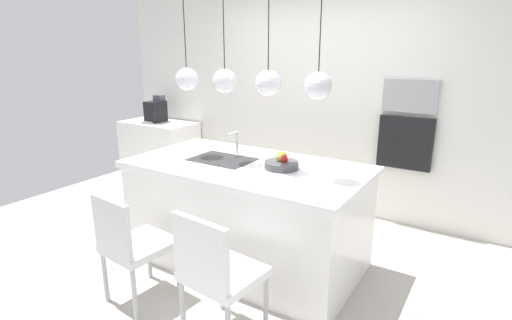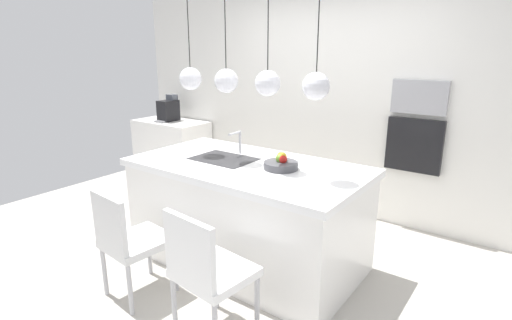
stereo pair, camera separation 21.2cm
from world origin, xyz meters
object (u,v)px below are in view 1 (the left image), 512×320
object	(u,v)px
coffee_machine	(156,111)
fruit_bowl	(282,163)
oven	(405,143)
chair_middle	(216,270)
microwave	(410,96)
chair_near	(132,243)

from	to	relation	value
coffee_machine	fruit_bowl	bearing A→B (deg)	-24.11
coffee_machine	oven	bearing A→B (deg)	4.97
fruit_bowl	coffee_machine	xyz separation A→B (m)	(-2.75, 1.23, 0.05)
coffee_machine	chair_middle	distance (m)	3.67
coffee_machine	microwave	xyz separation A→B (m)	(3.42, 0.30, 0.40)
oven	chair_near	distance (m)	2.93
fruit_bowl	chair_near	xyz separation A→B (m)	(-0.70, -1.03, -0.48)
fruit_bowl	microwave	bearing A→B (deg)	66.39
oven	chair_near	xyz separation A→B (m)	(-1.37, -2.55, -0.43)
fruit_bowl	chair_middle	bearing A→B (deg)	-84.59
fruit_bowl	oven	size ratio (longest dim) A/B	0.51
fruit_bowl	chair_middle	xyz separation A→B (m)	(0.10, -1.03, -0.45)
chair_middle	coffee_machine	bearing A→B (deg)	141.59
oven	chair_middle	xyz separation A→B (m)	(-0.57, -2.55, -0.40)
fruit_bowl	coffee_machine	distance (m)	3.01
fruit_bowl	oven	world-z (taller)	oven
oven	microwave	bearing A→B (deg)	0.00
coffee_machine	chair_middle	world-z (taller)	coffee_machine
fruit_bowl	chair_near	size ratio (longest dim) A/B	0.32
microwave	chair_near	xyz separation A→B (m)	(-1.37, -2.55, -0.93)
fruit_bowl	oven	xyz separation A→B (m)	(0.67, 1.53, -0.05)
chair_near	chair_middle	world-z (taller)	chair_middle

